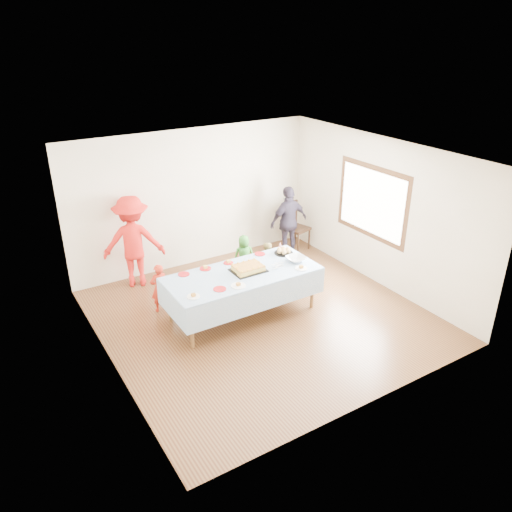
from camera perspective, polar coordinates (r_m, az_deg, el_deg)
The scene contains 22 objects.
ground at distance 8.38m, azimuth 0.67°, elevation -6.87°, with size 5.00×5.00×0.00m, color #482514.
room_walls at distance 7.62m, azimuth 1.06°, elevation 4.64°, with size 5.04×5.04×2.72m.
party_table at distance 8.07m, azimuth -1.57°, elevation -2.28°, with size 2.50×1.10×0.78m.
birthday_cake at distance 8.09m, azimuth -0.89°, elevation -1.42°, with size 0.54×0.42×0.10m.
rolls_tray at distance 8.72m, azimuth 3.18°, elevation 0.55°, with size 0.33×0.33×0.10m.
punch_bowl at distance 8.45m, azimuth 4.58°, elevation -0.34°, with size 0.32×0.32×0.08m, color silver.
party_hat at distance 8.81m, azimuth 2.78°, elevation 1.14°, with size 0.10×0.10×0.17m, color silver.
fork_pile at distance 8.21m, azimuth 2.44°, elevation -1.12°, with size 0.24×0.18×0.07m, color white, non-canonical shape.
plate_red_far_a at distance 8.07m, azimuth -8.25°, elevation -2.07°, with size 0.19×0.19×0.01m, color #B80D14.
plate_red_far_b at distance 8.21m, azimuth -5.81°, elevation -1.44°, with size 0.19×0.19×0.01m, color #B80D14.
plate_red_far_c at distance 8.37m, azimuth -3.17°, elevation -0.79°, with size 0.17×0.17×0.01m, color #B80D14.
plate_red_far_d at distance 8.69m, azimuth 0.45°, elevation 0.24°, with size 0.19×0.19×0.01m, color #B80D14.
plate_red_near at distance 7.57m, azimuth -4.17°, elevation -3.78°, with size 0.20×0.20×0.01m, color #B80D14.
plate_white_left at distance 7.41m, azimuth -7.16°, elevation -4.62°, with size 0.20×0.20×0.01m, color white.
plate_white_mid at distance 7.65m, azimuth -2.03°, elevation -3.41°, with size 0.23×0.23×0.01m, color white.
plate_white_right at distance 8.21m, azimuth 5.18°, elevation -1.41°, with size 0.20×0.20×0.01m, color white.
dining_chair at distance 10.67m, azimuth 4.36°, elevation 3.73°, with size 0.54×0.54×1.02m.
toddler_left at distance 8.49m, azimuth -10.99°, elevation -3.59°, with size 0.31×0.20×0.86m, color red.
toddler_mid at distance 9.50m, azimuth -1.37°, elevation 0.01°, with size 0.40×0.26×0.83m, color #317E2A.
toddler_right at distance 9.21m, azimuth 1.20°, elevation -0.85°, with size 0.40×0.31×0.82m, color tan.
adult_left at distance 9.28m, azimuth -13.86°, elevation 1.61°, with size 1.11×0.64×1.71m, color red.
adult_right at distance 10.27m, azimuth 3.74°, elevation 3.95°, with size 0.87×0.36×1.49m, color #2B2432.
Camera 1 is at (-3.82, -6.00, 4.42)m, focal length 35.00 mm.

